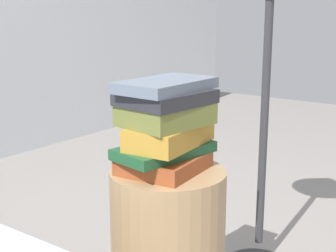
{
  "coord_description": "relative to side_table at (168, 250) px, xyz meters",
  "views": [
    {
      "loc": [
        -1.12,
        -0.83,
        0.98
      ],
      "look_at": [
        0.0,
        0.0,
        0.65
      ],
      "focal_mm": 52.94,
      "sensor_mm": 36.0,
      "label": 1
    }
  ],
  "objects": [
    {
      "name": "book_rust",
      "position": [
        -0.01,
        0.01,
        0.28
      ],
      "size": [
        0.26,
        0.23,
        0.05
      ],
      "primitive_type": "cube",
      "rotation": [
        0.0,
        0.0,
        0.1
      ],
      "color": "#994723",
      "rests_on": "side_table"
    },
    {
      "name": "book_slate",
      "position": [
        -0.01,
        0.0,
        0.51
      ],
      "size": [
        0.29,
        0.18,
        0.03
      ],
      "primitive_type": "cube",
      "rotation": [
        0.0,
        0.0,
        -0.02
      ],
      "color": "slate",
      "rests_on": "book_charcoal"
    },
    {
      "name": "book_charcoal",
      "position": [
        -0.01,
        0.0,
        0.48
      ],
      "size": [
        0.27,
        0.22,
        0.04
      ],
      "primitive_type": "cube",
      "rotation": [
        0.0,
        0.0,
        -0.11
      ],
      "color": "#28282D",
      "rests_on": "book_olive"
    },
    {
      "name": "book_ochre",
      "position": [
        0.0,
        -0.01,
        0.37
      ],
      "size": [
        0.29,
        0.18,
        0.06
      ],
      "primitive_type": "cube",
      "rotation": [
        0.0,
        0.0,
        0.1
      ],
      "color": "#B7842D",
      "rests_on": "book_forest"
    },
    {
      "name": "book_forest",
      "position": [
        -0.01,
        0.01,
        0.32
      ],
      "size": [
        0.31,
        0.2,
        0.03
      ],
      "primitive_type": "cube",
      "rotation": [
        0.0,
        0.0,
        -0.17
      ],
      "color": "#1E512D",
      "rests_on": "book_rust"
    },
    {
      "name": "book_olive",
      "position": [
        -0.01,
        0.0,
        0.43
      ],
      "size": [
        0.26,
        0.22,
        0.06
      ],
      "primitive_type": "cube",
      "rotation": [
        0.0,
        0.0,
        -0.14
      ],
      "color": "olive",
      "rests_on": "book_ochre"
    },
    {
      "name": "side_table",
      "position": [
        0.0,
        0.0,
        0.0
      ],
      "size": [
        0.35,
        0.35,
        0.51
      ],
      "primitive_type": "cylinder",
      "color": "tan",
      "rests_on": "ground_plane"
    }
  ]
}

